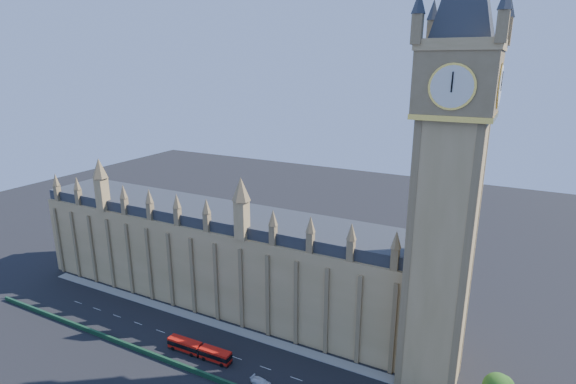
% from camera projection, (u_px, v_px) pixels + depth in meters
% --- Properties ---
extents(ground, '(400.00, 400.00, 0.00)m').
position_uv_depth(ground, '(251.00, 363.00, 105.60)').
color(ground, black).
rests_on(ground, ground).
extents(palace_westminster, '(120.00, 20.00, 28.00)m').
position_uv_depth(palace_westminster, '(217.00, 254.00, 131.61)').
color(palace_westminster, '#A68850').
rests_on(palace_westminster, ground).
extents(elizabeth_tower, '(20.59, 20.59, 105.00)m').
position_uv_depth(elizabeth_tower, '(452.00, 136.00, 85.54)').
color(elizabeth_tower, '#A68850').
rests_on(elizabeth_tower, ground).
extents(bridge_parapet, '(160.00, 0.60, 1.20)m').
position_uv_depth(bridge_parapet, '(229.00, 384.00, 97.76)').
color(bridge_parapet, '#1E4C2D').
rests_on(bridge_parapet, ground).
extents(kerb_north, '(160.00, 3.00, 0.16)m').
position_uv_depth(kerb_north, '(271.00, 341.00, 113.67)').
color(kerb_north, gray).
rests_on(kerb_north, ground).
extents(red_bus, '(17.42, 3.14, 2.95)m').
position_uv_depth(red_bus, '(199.00, 350.00, 107.86)').
color(red_bus, red).
rests_on(red_bus, ground).
extents(car_white, '(5.16, 2.49, 1.45)m').
position_uv_depth(car_white, '(261.00, 382.00, 98.15)').
color(car_white, white).
rests_on(car_white, ground).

